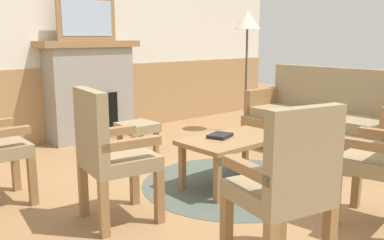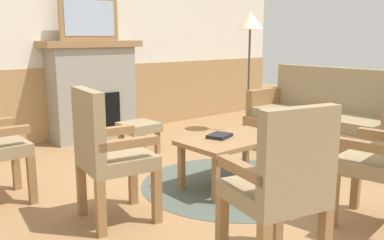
{
  "view_description": "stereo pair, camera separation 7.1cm",
  "coord_description": "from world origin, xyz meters",
  "px_view_note": "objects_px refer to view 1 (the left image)",
  "views": [
    {
      "loc": [
        -2.6,
        -2.58,
        1.33
      ],
      "look_at": [
        0.0,
        0.35,
        0.55
      ],
      "focal_mm": 39.26,
      "sensor_mm": 36.0,
      "label": 1
    },
    {
      "loc": [
        -2.54,
        -2.63,
        1.33
      ],
      "look_at": [
        0.0,
        0.35,
        0.55
      ],
      "focal_mm": 39.26,
      "sensor_mm": 36.0,
      "label": 2
    }
  ],
  "objects_px": {
    "book_on_table": "(220,136)",
    "framed_picture": "(87,18)",
    "floor_lamp_by_couch": "(247,28)",
    "armchair_by_window_left": "(109,150)",
    "footstool": "(138,129)",
    "couch": "(323,120)",
    "armchair_front_center": "(287,182)",
    "coffee_table": "(233,143)",
    "fireplace": "(90,90)"
  },
  "relations": [
    {
      "from": "book_on_table",
      "to": "framed_picture",
      "type": "bearing_deg",
      "value": 90.68
    },
    {
      "from": "floor_lamp_by_couch",
      "to": "armchair_by_window_left",
      "type": "bearing_deg",
      "value": -155.53
    },
    {
      "from": "book_on_table",
      "to": "footstool",
      "type": "xyz_separation_m",
      "value": [
        0.03,
        1.36,
        -0.17
      ]
    },
    {
      "from": "couch",
      "to": "footstool",
      "type": "height_order",
      "value": "couch"
    },
    {
      "from": "book_on_table",
      "to": "armchair_front_center",
      "type": "height_order",
      "value": "armchair_front_center"
    },
    {
      "from": "footstool",
      "to": "armchair_by_window_left",
      "type": "bearing_deg",
      "value": -130.27
    },
    {
      "from": "book_on_table",
      "to": "armchair_by_window_left",
      "type": "relative_size",
      "value": 0.22
    },
    {
      "from": "coffee_table",
      "to": "couch",
      "type": "bearing_deg",
      "value": 1.36
    },
    {
      "from": "couch",
      "to": "coffee_table",
      "type": "bearing_deg",
      "value": -178.64
    },
    {
      "from": "couch",
      "to": "armchair_by_window_left",
      "type": "bearing_deg",
      "value": 179.75
    },
    {
      "from": "framed_picture",
      "to": "couch",
      "type": "xyz_separation_m",
      "value": [
        1.65,
        -2.4,
        -1.16
      ]
    },
    {
      "from": "coffee_table",
      "to": "armchair_front_center",
      "type": "height_order",
      "value": "armchair_front_center"
    },
    {
      "from": "coffee_table",
      "to": "framed_picture",
      "type": "bearing_deg",
      "value": 92.63
    },
    {
      "from": "fireplace",
      "to": "coffee_table",
      "type": "height_order",
      "value": "fireplace"
    },
    {
      "from": "coffee_table",
      "to": "floor_lamp_by_couch",
      "type": "xyz_separation_m",
      "value": [
        1.78,
        1.42,
        1.06
      ]
    },
    {
      "from": "armchair_front_center",
      "to": "couch",
      "type": "bearing_deg",
      "value": 27.13
    },
    {
      "from": "framed_picture",
      "to": "armchair_by_window_left",
      "type": "distance_m",
      "value": 2.83
    },
    {
      "from": "armchair_front_center",
      "to": "coffee_table",
      "type": "bearing_deg",
      "value": 54.52
    },
    {
      "from": "armchair_front_center",
      "to": "footstool",
      "type": "bearing_deg",
      "value": 73.33
    },
    {
      "from": "fireplace",
      "to": "armchair_front_center",
      "type": "distance_m",
      "value": 3.7
    },
    {
      "from": "armchair_by_window_left",
      "to": "floor_lamp_by_couch",
      "type": "relative_size",
      "value": 0.58
    },
    {
      "from": "fireplace",
      "to": "coffee_table",
      "type": "relative_size",
      "value": 1.35
    },
    {
      "from": "fireplace",
      "to": "armchair_front_center",
      "type": "bearing_deg",
      "value": -101.45
    },
    {
      "from": "armchair_by_window_left",
      "to": "coffee_table",
      "type": "bearing_deg",
      "value": -2.25
    },
    {
      "from": "couch",
      "to": "coffee_table",
      "type": "distance_m",
      "value": 1.54
    },
    {
      "from": "framed_picture",
      "to": "armchair_front_center",
      "type": "bearing_deg",
      "value": -101.45
    },
    {
      "from": "armchair_by_window_left",
      "to": "armchair_front_center",
      "type": "xyz_separation_m",
      "value": [
        0.39,
        -1.24,
        0.0
      ]
    },
    {
      "from": "armchair_front_center",
      "to": "floor_lamp_by_couch",
      "type": "height_order",
      "value": "floor_lamp_by_couch"
    },
    {
      "from": "couch",
      "to": "coffee_table",
      "type": "relative_size",
      "value": 1.88
    },
    {
      "from": "fireplace",
      "to": "couch",
      "type": "bearing_deg",
      "value": -55.42
    },
    {
      "from": "framed_picture",
      "to": "coffee_table",
      "type": "xyz_separation_m",
      "value": [
        0.11,
        -2.44,
        -1.17
      ]
    },
    {
      "from": "footstool",
      "to": "armchair_front_center",
      "type": "height_order",
      "value": "armchair_front_center"
    },
    {
      "from": "coffee_table",
      "to": "book_on_table",
      "type": "relative_size",
      "value": 4.44
    },
    {
      "from": "fireplace",
      "to": "floor_lamp_by_couch",
      "type": "relative_size",
      "value": 0.77
    },
    {
      "from": "fireplace",
      "to": "couch",
      "type": "relative_size",
      "value": 0.72
    },
    {
      "from": "footstool",
      "to": "fireplace",
      "type": "bearing_deg",
      "value": 93.12
    },
    {
      "from": "couch",
      "to": "book_on_table",
      "type": "height_order",
      "value": "couch"
    },
    {
      "from": "fireplace",
      "to": "book_on_table",
      "type": "xyz_separation_m",
      "value": [
        0.03,
        -2.35,
        -0.2
      ]
    },
    {
      "from": "coffee_table",
      "to": "armchair_by_window_left",
      "type": "height_order",
      "value": "armchair_by_window_left"
    },
    {
      "from": "fireplace",
      "to": "framed_picture",
      "type": "height_order",
      "value": "framed_picture"
    },
    {
      "from": "couch",
      "to": "book_on_table",
      "type": "xyz_separation_m",
      "value": [
        -1.63,
        0.05,
        0.06
      ]
    },
    {
      "from": "framed_picture",
      "to": "book_on_table",
      "type": "bearing_deg",
      "value": -89.32
    },
    {
      "from": "armchair_by_window_left",
      "to": "floor_lamp_by_couch",
      "type": "bearing_deg",
      "value": 24.47
    },
    {
      "from": "couch",
      "to": "armchair_by_window_left",
      "type": "relative_size",
      "value": 1.84
    },
    {
      "from": "framed_picture",
      "to": "couch",
      "type": "distance_m",
      "value": 3.14
    },
    {
      "from": "coffee_table",
      "to": "armchair_front_center",
      "type": "distance_m",
      "value": 1.47
    },
    {
      "from": "armchair_by_window_left",
      "to": "couch",
      "type": "bearing_deg",
      "value": -0.25
    },
    {
      "from": "fireplace",
      "to": "armchair_by_window_left",
      "type": "height_order",
      "value": "fireplace"
    },
    {
      "from": "fireplace",
      "to": "coffee_table",
      "type": "xyz_separation_m",
      "value": [
        0.11,
        -2.44,
        -0.27
      ]
    },
    {
      "from": "floor_lamp_by_couch",
      "to": "fireplace",
      "type": "bearing_deg",
      "value": 151.75
    }
  ]
}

